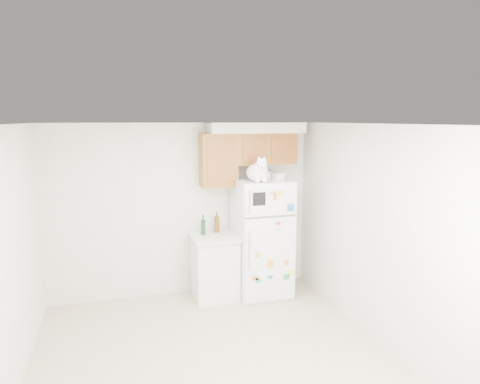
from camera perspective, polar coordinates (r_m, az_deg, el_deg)
name	(u,v)px	position (r m, az deg, el deg)	size (l,w,h in m)	color
ground_plane	(215,364)	(4.88, -3.29, -21.90)	(3.80, 4.00, 0.01)	#BFAD93
room_shell	(220,203)	(4.51, -2.72, -1.53)	(3.84, 4.04, 2.52)	silver
refrigerator	(262,238)	(6.24, 2.94, -6.10)	(0.76, 0.78, 1.70)	white
base_counter	(215,266)	(6.24, -3.38, -9.85)	(0.64, 0.64, 0.92)	white
cat	(258,172)	(5.87, 2.47, 2.73)	(0.36, 0.52, 0.37)	white
storage_box_back	(264,175)	(6.25, 3.25, 2.34)	(0.18, 0.13, 0.10)	white
storage_box_front	(278,176)	(6.11, 5.12, 2.10)	(0.15, 0.11, 0.09)	white
bottle_green	(203,225)	(6.12, -4.95, -4.36)	(0.07, 0.07, 0.29)	#19381E
bottle_amber	(217,222)	(6.23, -3.12, -3.97)	(0.07, 0.07, 0.31)	#593814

